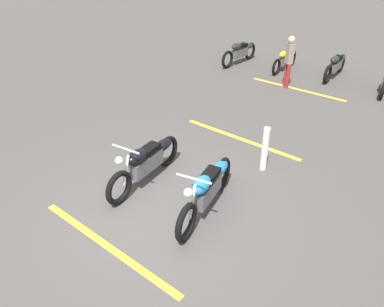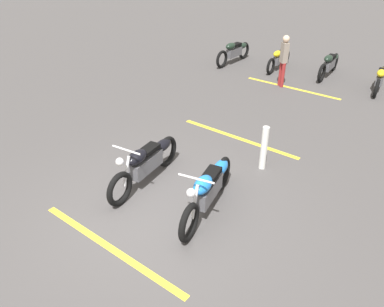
% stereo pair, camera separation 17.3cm
% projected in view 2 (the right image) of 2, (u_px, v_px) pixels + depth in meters
% --- Properties ---
extents(ground_plane, '(60.00, 60.00, 0.00)m').
position_uv_depth(ground_plane, '(155.00, 213.00, 6.73)').
color(ground_plane, '#474444').
extents(motorcycle_bright_foreground, '(2.22, 0.69, 1.04)m').
position_uv_depth(motorcycle_bright_foreground, '(209.00, 188.00, 6.60)').
color(motorcycle_bright_foreground, black).
rests_on(motorcycle_bright_foreground, ground).
extents(motorcycle_dark_foreground, '(2.23, 0.62, 1.04)m').
position_uv_depth(motorcycle_dark_foreground, '(146.00, 162.00, 7.35)').
color(motorcycle_dark_foreground, black).
rests_on(motorcycle_dark_foreground, ground).
extents(motorcycle_row_far_left, '(1.95, 0.30, 0.73)m').
position_uv_depth(motorcycle_row_far_left, '(380.00, 78.00, 11.75)').
color(motorcycle_row_far_left, black).
rests_on(motorcycle_row_far_left, ground).
extents(motorcycle_row_left, '(2.10, 0.27, 0.79)m').
position_uv_depth(motorcycle_row_left, '(329.00, 64.00, 12.91)').
color(motorcycle_row_left, black).
rests_on(motorcycle_row_left, ground).
extents(motorcycle_row_center, '(1.93, 0.26, 0.73)m').
position_uv_depth(motorcycle_row_center, '(279.00, 58.00, 13.57)').
color(motorcycle_row_center, black).
rests_on(motorcycle_row_center, ground).
extents(motorcycle_row_right, '(2.16, 0.39, 0.81)m').
position_uv_depth(motorcycle_row_right, '(234.00, 51.00, 14.19)').
color(motorcycle_row_right, black).
rests_on(motorcycle_row_right, ground).
extents(bystander_near_row, '(0.29, 0.29, 1.64)m').
position_uv_depth(bystander_near_row, '(284.00, 59.00, 11.77)').
color(bystander_near_row, maroon).
rests_on(bystander_near_row, ground).
extents(bollard_post, '(0.14, 0.14, 0.98)m').
position_uv_depth(bollard_post, '(264.00, 148.00, 7.76)').
color(bollard_post, white).
rests_on(bollard_post, ground).
extents(parking_stripe_near, '(0.37, 3.20, 0.01)m').
position_uv_depth(parking_stripe_near, '(110.00, 247.00, 5.99)').
color(parking_stripe_near, yellow).
rests_on(parking_stripe_near, ground).
extents(parking_stripe_mid, '(0.37, 3.20, 0.01)m').
position_uv_depth(parking_stripe_mid, '(238.00, 138.00, 9.16)').
color(parking_stripe_mid, yellow).
rests_on(parking_stripe_mid, ground).
extents(parking_stripe_far, '(0.37, 3.20, 0.01)m').
position_uv_depth(parking_stripe_far, '(292.00, 88.00, 12.08)').
color(parking_stripe_far, yellow).
rests_on(parking_stripe_far, ground).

